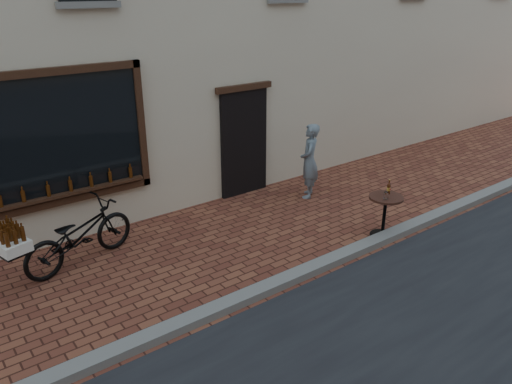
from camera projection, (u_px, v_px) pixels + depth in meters
ground at (277, 297)px, 7.13m from camera, size 90.00×90.00×0.00m
kerb at (268, 287)px, 7.26m from camera, size 90.00×0.25×0.12m
cargo_bicycle at (77, 235)px, 7.79m from camera, size 2.28×1.16×1.07m
bistro_table at (385, 208)px, 8.68m from camera, size 0.59×0.59×1.02m
pedestrian at (309, 161)px, 10.26m from camera, size 0.67×0.66×1.56m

